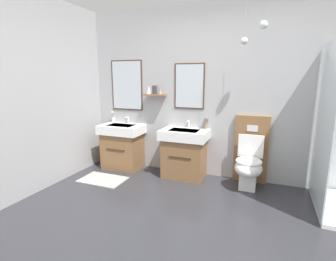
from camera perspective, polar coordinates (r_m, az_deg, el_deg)
name	(u,v)px	position (r m, az deg, el deg)	size (l,w,h in m)	color
ground_plane	(184,245)	(2.71, 3.61, -24.21)	(5.83, 4.97, 0.10)	#2D2D33
wall_back	(222,93)	(3.97, 11.92, 8.27)	(4.63, 0.57, 2.62)	#A8A8AA
wall_left	(3,97)	(3.59, -32.92, 6.24)	(0.12, 3.77, 2.62)	#A8A8AA
bath_mat	(103,179)	(4.10, -14.34, -10.55)	(0.68, 0.44, 0.01)	#9E9993
vanity_sink_left	(123,145)	(4.44, -10.07, -3.25)	(0.71, 0.50, 0.75)	brown
tap_on_left_sink	(127,119)	(4.51, -9.05, 2.55)	(0.03, 0.13, 0.11)	silver
vanity_sink_right	(184,152)	(3.99, 3.68, -4.83)	(0.71, 0.50, 0.75)	brown
tap_on_right_sink	(188,123)	(4.06, 4.56, 1.64)	(0.03, 0.13, 0.11)	silver
toilet	(250,161)	(3.84, 17.74, -6.43)	(0.48, 0.62, 1.00)	brown
toothbrush_cup	(114,119)	(4.65, -12.06, 2.50)	(0.07, 0.07, 0.20)	silver
soap_dispenser	(206,124)	(3.98, 8.49, 1.54)	(0.06, 0.06, 0.20)	gray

